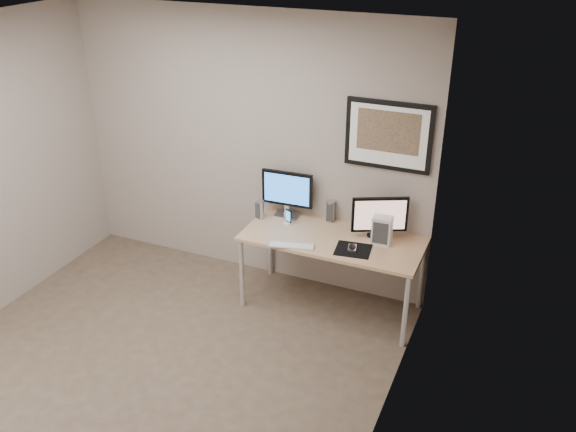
% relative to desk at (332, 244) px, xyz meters
% --- Properties ---
extents(floor, '(3.60, 3.60, 0.00)m').
position_rel_desk_xyz_m(floor, '(-1.00, -1.35, -0.66)').
color(floor, '#4B392F').
rests_on(floor, ground).
extents(room, '(3.60, 3.60, 3.60)m').
position_rel_desk_xyz_m(room, '(-1.00, -0.90, 0.98)').
color(room, white).
rests_on(room, ground).
extents(desk, '(1.60, 0.70, 0.73)m').
position_rel_desk_xyz_m(desk, '(0.00, 0.00, 0.00)').
color(desk, '#AE7654').
rests_on(desk, floor).
extents(framed_art, '(0.75, 0.04, 0.60)m').
position_rel_desk_xyz_m(framed_art, '(0.35, 0.33, 0.96)').
color(framed_art, black).
rests_on(framed_art, room).
extents(monitor_large, '(0.49, 0.17, 0.45)m').
position_rel_desk_xyz_m(monitor_large, '(-0.54, 0.24, 0.31)').
color(monitor_large, '#A9A9AD').
rests_on(monitor_large, desk).
extents(monitor_tv, '(0.46, 0.24, 0.39)m').
position_rel_desk_xyz_m(monitor_tv, '(0.37, 0.16, 0.27)').
color(monitor_tv, black).
rests_on(monitor_tv, desk).
extents(speaker_left, '(0.09, 0.09, 0.18)m').
position_rel_desk_xyz_m(speaker_left, '(-0.75, 0.09, 0.16)').
color(speaker_left, '#A9A9AD').
rests_on(speaker_left, desk).
extents(speaker_right, '(0.09, 0.09, 0.20)m').
position_rel_desk_xyz_m(speaker_right, '(-0.13, 0.30, 0.17)').
color(speaker_right, '#A9A9AD').
rests_on(speaker_right, desk).
extents(phone_dock, '(0.09, 0.09, 0.14)m').
position_rel_desk_xyz_m(phone_dock, '(-0.47, 0.10, 0.14)').
color(phone_dock, black).
rests_on(phone_dock, desk).
extents(keyboard, '(0.41, 0.20, 0.01)m').
position_rel_desk_xyz_m(keyboard, '(-0.27, -0.29, 0.07)').
color(keyboard, silver).
rests_on(keyboard, desk).
extents(mousepad, '(0.33, 0.30, 0.00)m').
position_rel_desk_xyz_m(mousepad, '(0.23, -0.14, 0.07)').
color(mousepad, black).
rests_on(mousepad, desk).
extents(mouse, '(0.09, 0.12, 0.04)m').
position_rel_desk_xyz_m(mouse, '(0.22, -0.14, 0.09)').
color(mouse, black).
rests_on(mouse, mousepad).
extents(fan_unit, '(0.17, 0.13, 0.25)m').
position_rel_desk_xyz_m(fan_unit, '(0.42, 0.08, 0.19)').
color(fan_unit, silver).
rests_on(fan_unit, desk).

